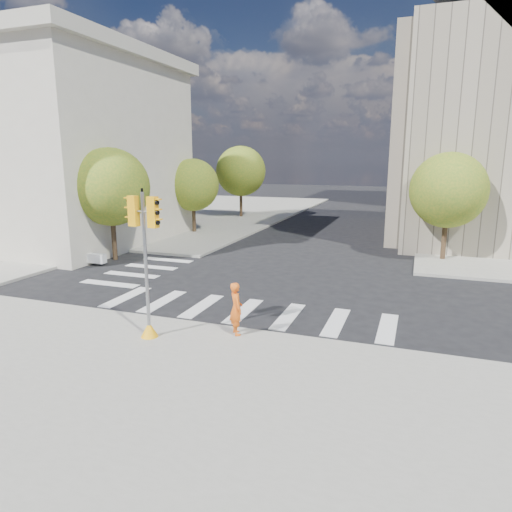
{
  "coord_description": "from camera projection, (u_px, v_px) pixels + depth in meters",
  "views": [
    {
      "loc": [
        6.06,
        -17.71,
        5.85
      ],
      "look_at": [
        0.2,
        -1.42,
        2.1
      ],
      "focal_mm": 32.0,
      "sensor_mm": 36.0,
      "label": 1
    }
  ],
  "objects": [
    {
      "name": "ground",
      "position": [
        263.0,
        297.0,
        19.53
      ],
      "size": [
        160.0,
        160.0,
        0.0
      ],
      "primitive_type": "plane",
      "color": "black",
      "rests_on": "ground"
    },
    {
      "name": "sidewalk_near",
      "position": [
        90.0,
        444.0,
        9.39
      ],
      "size": [
        30.0,
        14.0,
        0.15
      ],
      "primitive_type": "cube",
      "color": "gray",
      "rests_on": "ground"
    },
    {
      "name": "sidewalk_far_left",
      "position": [
        167.0,
        211.0,
        50.03
      ],
      "size": [
        28.0,
        40.0,
        0.15
      ],
      "primitive_type": "cube",
      "color": "gray",
      "rests_on": "ground"
    },
    {
      "name": "classical_building",
      "position": [
        32.0,
        149.0,
        32.13
      ],
      "size": [
        19.0,
        15.0,
        12.7
      ],
      "color": "beige",
      "rests_on": "ground"
    },
    {
      "name": "tree_lw_near",
      "position": [
        111.0,
        187.0,
        25.78
      ],
      "size": [
        4.4,
        4.4,
        6.41
      ],
      "color": "#382616",
      "rests_on": "ground"
    },
    {
      "name": "tree_lw_mid",
      "position": [
        193.0,
        185.0,
        35.07
      ],
      "size": [
        4.0,
        4.0,
        5.77
      ],
      "color": "#382616",
      "rests_on": "ground"
    },
    {
      "name": "tree_lw_far",
      "position": [
        241.0,
        171.0,
        44.11
      ],
      "size": [
        4.8,
        4.8,
        6.95
      ],
      "color": "#382616",
      "rests_on": "ground"
    },
    {
      "name": "tree_re_near",
      "position": [
        448.0,
        190.0,
        25.38
      ],
      "size": [
        4.2,
        4.2,
        6.16
      ],
      "color": "#382616",
      "rests_on": "ground"
    },
    {
      "name": "tree_re_mid",
      "position": [
        441.0,
        177.0,
        36.36
      ],
      "size": [
        4.6,
        4.6,
        6.66
      ],
      "color": "#382616",
      "rests_on": "ground"
    },
    {
      "name": "tree_re_far",
      "position": [
        437.0,
        177.0,
        47.5
      ],
      "size": [
        4.0,
        4.0,
        5.88
      ],
      "color": "#382616",
      "rests_on": "ground"
    },
    {
      "name": "lamp_near",
      "position": [
        454.0,
        178.0,
        28.79
      ],
      "size": [
        0.35,
        0.18,
        8.11
      ],
      "color": "black",
      "rests_on": "sidewalk_far_right"
    },
    {
      "name": "lamp_far",
      "position": [
        445.0,
        172.0,
        41.66
      ],
      "size": [
        0.35,
        0.18,
        8.11
      ],
      "color": "black",
      "rests_on": "sidewalk_far_right"
    },
    {
      "name": "traffic_signal",
      "position": [
        146.0,
        276.0,
        14.39
      ],
      "size": [
        1.08,
        0.56,
        4.79
      ],
      "rotation": [
        0.0,
        0.0,
        -0.13
      ],
      "color": "#FFAB0D",
      "rests_on": "sidewalk_near"
    },
    {
      "name": "photographer",
      "position": [
        236.0,
        309.0,
        14.86
      ],
      "size": [
        0.73,
        0.76,
        1.76
      ],
      "primitive_type": "imported",
      "rotation": [
        0.0,
        0.0,
        2.23
      ],
      "color": "orange",
      "rests_on": "sidewalk_near"
    },
    {
      "name": "planter_wall",
      "position": [
        60.0,
        255.0,
        25.92
      ],
      "size": [
        6.01,
        0.49,
        0.5
      ],
      "primitive_type": "cube",
      "rotation": [
        0.0,
        0.0,
        0.01
      ],
      "color": "silver",
      "rests_on": "sidewalk_left_near"
    }
  ]
}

